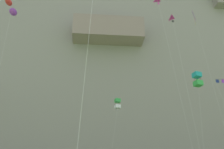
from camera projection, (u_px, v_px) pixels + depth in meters
cliff_face at (104, 62)px, 72.48m from camera, size 180.00×34.95×73.46m
kite_box_upper_right at (197, 79)px, 35.43m from camera, size 2.37×2.21×17.89m
kite_delta_high_left at (163, 14)px, 35.91m from camera, size 2.72×1.97×27.03m
kite_windsock_low_center at (9, 3)px, 37.23m from camera, size 2.48×7.00×28.14m
kite_box_upper_mid at (118, 104)px, 41.51m from camera, size 2.79×2.25×16.85m
kite_delta_low_left at (177, 30)px, 36.32m from camera, size 1.07×5.64×25.25m
kite_diamond_front_field at (195, 20)px, 47.23m from camera, size 2.19×3.60×33.42m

